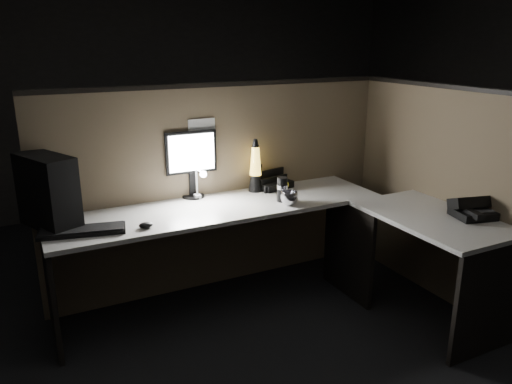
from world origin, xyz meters
name	(u,v)px	position (x,y,z in m)	size (l,w,h in m)	color
floor	(282,338)	(0.00, 0.00, 0.00)	(6.00, 6.00, 0.00)	black
room_shell	(286,78)	(0.00, 0.00, 1.62)	(6.00, 6.00, 6.00)	silver
partition_back	(222,188)	(0.00, 0.93, 0.75)	(2.66, 0.06, 1.50)	brown
partition_right	(436,194)	(1.33, 0.10, 0.75)	(0.06, 1.66, 1.50)	brown
desk	(288,235)	(0.18, 0.25, 0.58)	(2.60, 1.60, 0.73)	beige
pc_tower	(48,192)	(-1.22, 0.71, 0.95)	(0.19, 0.42, 0.44)	black
monitor	(191,158)	(-0.25, 0.89, 1.02)	(0.37, 0.16, 0.48)	black
keyboard	(82,231)	(-1.07, 0.51, 0.74)	(0.49, 0.16, 0.02)	black
mouse	(146,225)	(-0.72, 0.43, 0.75)	(0.09, 0.06, 0.03)	black
clip_lamp	(200,182)	(-0.24, 0.76, 0.87)	(0.05, 0.18, 0.24)	silver
organizer	(271,181)	(0.38, 0.85, 0.77)	(0.31, 0.28, 0.20)	black
lava_lamp	(255,170)	(0.22, 0.81, 0.89)	(0.11, 0.11, 0.39)	black
travel_mug	(282,189)	(0.27, 0.50, 0.82)	(0.08, 0.08, 0.17)	black
steel_mug	(289,198)	(0.28, 0.41, 0.78)	(0.12, 0.12, 0.10)	#B7B8BF
figurine	(285,185)	(0.42, 0.72, 0.78)	(0.05, 0.05, 0.05)	yellow
pinned_paper	(202,139)	(-0.16, 0.90, 1.15)	(0.20, 0.00, 0.28)	white
desk_phone	(471,209)	(1.20, -0.32, 0.78)	(0.28, 0.28, 0.14)	black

